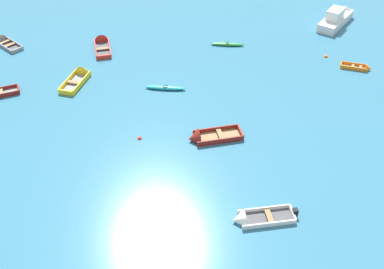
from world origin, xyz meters
name	(u,v)px	position (x,y,z in m)	size (l,w,h in m)	color
rowboat_maroon_near_right	(204,137)	(0.79, 22.90, 0.20)	(4.13, 1.69, 1.36)	#99754C
rowboat_yellow_outer_left	(80,76)	(-8.51, 33.21, 0.21)	(2.88, 4.24, 1.27)	gray
rowboat_white_cluster_inner	(251,219)	(2.18, 14.84, 0.17)	(4.10, 1.38, 1.18)	#4C4C51
rowboat_red_back_row_center	(102,43)	(-6.56, 39.26, 0.19)	(1.67, 4.35, 1.31)	#4C4C51
rowboat_grey_far_right	(4,42)	(-16.36, 41.19, 0.17)	(3.27, 3.67, 1.18)	#4C4C51
kayak_turquoise_midfield_left	(165,88)	(-1.22, 30.10, 0.16)	(3.55, 1.45, 0.34)	teal
rowboat_orange_near_camera	(361,68)	(17.03, 30.45, 0.15)	(2.80, 1.93, 0.78)	#99754C
kayak_green_outer_right	(227,44)	(5.87, 36.97, 0.15)	(3.38, 1.32, 0.32)	#288C3D
motor_launch_white_far_back	(337,17)	(18.81, 40.04, 0.64)	(5.85, 5.79, 2.23)	white
mooring_buoy_trailing	(140,139)	(-3.92, 23.79, 0.00)	(0.34, 0.34, 0.34)	red
mooring_buoy_far_field	(326,57)	(14.72, 33.14, 0.00)	(0.39, 0.39, 0.39)	orange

